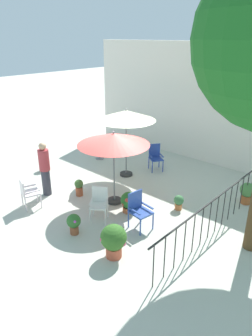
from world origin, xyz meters
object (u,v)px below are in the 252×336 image
object	(u,v)px
patio_chair_0	(99,202)
potted_plant_1	(129,202)
patio_chair_3	(138,208)
cafe_table_0	(99,146)
potted_plant_3	(74,223)
standing_person	(45,168)
patio_umbrella_1	(114,140)
patio_chair_1	(27,191)
potted_plant_6	(79,187)
potted_plant_4	(179,202)
potted_plant_5	(44,163)
potted_plant_0	(114,239)
potted_plant_2	(247,192)
patio_chair_2	(155,156)
patio_umbrella_0	(126,116)

from	to	relation	value
patio_chair_0	potted_plant_1	xyz separation A→B (m)	(0.32, 0.80, -0.21)
patio_chair_3	potted_plant_1	xyz separation A→B (m)	(-0.67, 0.39, -0.23)
patio_chair_3	cafe_table_0	bearing A→B (deg)	148.01
potted_plant_3	standing_person	size ratio (longest dim) A/B	0.32
patio_umbrella_1	patio_chair_1	distance (m)	2.82
potted_plant_3	cafe_table_0	bearing A→B (deg)	129.49
potted_plant_6	patio_chair_1	bearing A→B (deg)	-109.83
potted_plant_4	standing_person	world-z (taller)	standing_person
patio_chair_0	potted_plant_3	world-z (taller)	patio_chair_0
potted_plant_5	potted_plant_0	bearing A→B (deg)	-18.39
cafe_table_0	patio_chair_3	distance (m)	4.96
patio_chair_3	patio_umbrella_1	bearing A→B (deg)	158.92
patio_umbrella_1	patio_chair_3	xyz separation A→B (m)	(1.35, -0.52, -1.37)
patio_umbrella_1	potted_plant_5	xyz separation A→B (m)	(-3.53, -0.03, -1.64)
potted_plant_1	potted_plant_2	bearing A→B (deg)	50.07
patio_chair_2	patio_chair_3	xyz separation A→B (m)	(1.94, -3.26, 0.02)
patio_chair_0	standing_person	distance (m)	2.26
patio_chair_3	standing_person	world-z (taller)	standing_person
patio_chair_1	patio_chair_2	size ratio (longest dim) A/B	0.93
potted_plant_4	patio_chair_2	bearing A→B (deg)	140.58
cafe_table_0	standing_person	distance (m)	3.32
potted_plant_0	potted_plant_2	world-z (taller)	potted_plant_0
patio_chair_3	potted_plant_1	distance (m)	0.81
patio_umbrella_0	standing_person	bearing A→B (deg)	-107.51
patio_chair_3	potted_plant_1	world-z (taller)	patio_chair_3
patio_chair_0	patio_chair_3	size ratio (longest dim) A/B	0.95
potted_plant_5	standing_person	size ratio (longest dim) A/B	0.30
potted_plant_5	patio_umbrella_1	bearing A→B (deg)	0.55
potted_plant_0	potted_plant_6	world-z (taller)	potted_plant_0
patio_umbrella_1	patio_chair_0	size ratio (longest dim) A/B	2.35
potted_plant_0	standing_person	xyz separation A→B (m)	(-3.58, 0.73, 0.41)
patio_chair_0	potted_plant_0	world-z (taller)	patio_chair_0
patio_umbrella_0	patio_chair_3	size ratio (longest dim) A/B	2.45
patio_umbrella_0	potted_plant_2	bearing A→B (deg)	12.53
potted_plant_1	standing_person	distance (m)	2.77
potted_plant_2	potted_plant_4	xyz separation A→B (m)	(-1.27, -1.61, -0.13)
cafe_table_0	potted_plant_2	distance (m)	5.76
patio_umbrella_1	patio_chair_1	world-z (taller)	patio_umbrella_1
patio_chair_1	potted_plant_2	world-z (taller)	patio_chair_1
potted_plant_2	potted_plant_6	bearing A→B (deg)	-143.45
patio_umbrella_0	patio_chair_2	distance (m)	1.96
potted_plant_0	potted_plant_1	xyz separation A→B (m)	(-1.02, 1.65, -0.14)
patio_chair_1	potted_plant_5	xyz separation A→B (m)	(-1.93, 1.81, -0.23)
potted_plant_3	patio_chair_3	bearing A→B (deg)	52.85
patio_chair_3	patio_chair_2	bearing A→B (deg)	120.84
cafe_table_0	potted_plant_6	bearing A→B (deg)	-55.00
patio_chair_1	potted_plant_6	bearing A→B (deg)	70.17
patio_chair_2	potted_plant_0	distance (m)	5.06
patio_chair_0	potted_plant_4	xyz separation A→B (m)	(1.27, 1.84, -0.29)
potted_plant_2	standing_person	distance (m)	5.97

